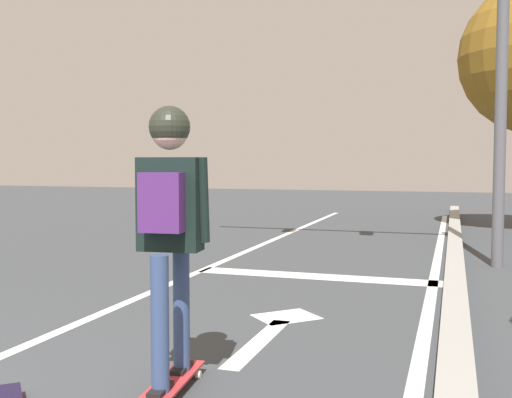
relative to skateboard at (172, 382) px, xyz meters
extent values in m
cube|color=silver|center=(-1.54, 3.88, -0.06)|extent=(0.12, 20.00, 0.01)
cube|color=silver|center=(1.46, 3.88, -0.06)|extent=(0.12, 20.00, 0.01)
cube|color=silver|center=(0.04, 4.12, -0.06)|extent=(3.16, 0.40, 0.01)
cube|color=silver|center=(0.19, 1.20, -0.06)|extent=(0.16, 1.40, 0.01)
cube|color=silver|center=(0.19, 2.05, -0.06)|extent=(0.71, 0.71, 0.01)
cube|color=#979893|center=(1.71, 3.88, 0.00)|extent=(0.24, 24.00, 0.14)
cube|color=#BA3033|center=(0.00, 0.00, 0.01)|extent=(0.28, 0.83, 0.02)
cube|color=#B2B2B7|center=(-0.03, 0.27, -0.01)|extent=(0.16, 0.07, 0.01)
cylinder|color=beige|center=(-0.12, 0.27, -0.04)|extent=(0.04, 0.06, 0.05)
cylinder|color=beige|center=(0.06, 0.28, -0.04)|extent=(0.04, 0.06, 0.05)
cylinder|color=#344875|center=(-0.02, 0.19, 0.43)|extent=(0.11, 0.11, 0.83)
cube|color=black|center=(-0.02, 0.19, 0.03)|extent=(0.11, 0.25, 0.03)
cylinder|color=#344875|center=(0.02, -0.19, 0.43)|extent=(0.11, 0.11, 0.83)
cube|color=black|center=(0.02, -0.19, 0.03)|extent=(0.11, 0.25, 0.03)
cube|color=black|center=(0.00, 0.00, 1.14)|extent=(0.41, 0.22, 0.58)
cylinder|color=black|center=(-0.21, 0.01, 1.16)|extent=(0.07, 0.08, 0.53)
cylinder|color=black|center=(0.20, 0.05, 1.16)|extent=(0.07, 0.11, 0.53)
sphere|color=beige|center=(0.00, 0.00, 1.59)|extent=(0.23, 0.23, 0.23)
sphere|color=#292E23|center=(0.00, 0.00, 1.62)|extent=(0.26, 0.26, 0.26)
cube|color=#4F256C|center=(0.01, -0.14, 1.16)|extent=(0.27, 0.17, 0.36)
cube|color=#B2B2B7|center=(-0.88, -0.49, -0.01)|extent=(0.16, 0.15, 0.01)
cylinder|color=red|center=(-0.81, -0.43, -0.04)|extent=(0.06, 0.06, 0.05)
cylinder|color=#58585F|center=(2.28, 5.62, 2.76)|extent=(0.16, 0.16, 5.66)
camera|label=1|loc=(1.68, -3.40, 1.40)|focal=42.36mm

